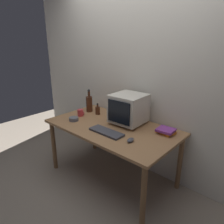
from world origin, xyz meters
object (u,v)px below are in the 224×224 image
object	(u,v)px
bottle_short	(98,110)
cd_spindle	(74,119)
crt_monitor	(128,109)
bottle_tall	(89,103)
keyboard	(106,132)
book_stack	(166,131)
mug	(81,113)
computer_mouse	(130,140)

from	to	relation	value
bottle_short	cd_spindle	bearing A→B (deg)	-98.28
cd_spindle	crt_monitor	bearing A→B (deg)	34.48
bottle_tall	cd_spindle	size ratio (longest dim) A/B	2.72
bottle_tall	crt_monitor	bearing A→B (deg)	1.15
keyboard	book_stack	world-z (taller)	book_stack
keyboard	mug	bearing A→B (deg)	165.68
keyboard	computer_mouse	bearing A→B (deg)	2.42
computer_mouse	cd_spindle	size ratio (longest dim) A/B	0.83
crt_monitor	computer_mouse	bearing A→B (deg)	-49.26
computer_mouse	book_stack	xyz separation A→B (m)	(0.17, 0.42, 0.01)
computer_mouse	book_stack	bearing A→B (deg)	56.50
computer_mouse	mug	xyz separation A→B (m)	(-0.97, 0.15, 0.03)
mug	cd_spindle	size ratio (longest dim) A/B	1.00
computer_mouse	bottle_short	distance (m)	0.91
book_stack	mug	size ratio (longest dim) A/B	1.75
bottle_short	mug	size ratio (longest dim) A/B	1.35
computer_mouse	cd_spindle	world-z (taller)	cd_spindle
computer_mouse	bottle_short	world-z (taller)	bottle_short
computer_mouse	keyboard	bearing A→B (deg)	170.87
bottle_tall	cd_spindle	bearing A→B (deg)	-72.29
keyboard	bottle_tall	world-z (taller)	bottle_tall
bottle_short	cd_spindle	size ratio (longest dim) A/B	1.35
bottle_short	cd_spindle	world-z (taller)	bottle_short
crt_monitor	mug	xyz separation A→B (m)	(-0.65, -0.22, -0.15)
keyboard	bottle_tall	size ratio (longest dim) A/B	1.29
keyboard	mug	size ratio (longest dim) A/B	3.50
mug	cd_spindle	xyz separation A→B (m)	(0.07, -0.17, -0.02)
keyboard	bottle_tall	distance (m)	0.79
bottle_short	book_stack	world-z (taller)	bottle_short
bottle_tall	bottle_short	bearing A→B (deg)	-1.56
bottle_tall	cd_spindle	distance (m)	0.41
computer_mouse	crt_monitor	bearing A→B (deg)	119.12
keyboard	book_stack	xyz separation A→B (m)	(0.50, 0.44, 0.02)
crt_monitor	bottle_short	bearing A→B (deg)	-177.94
computer_mouse	bottle_tall	world-z (taller)	bottle_tall
keyboard	bottle_short	size ratio (longest dim) A/B	2.58
bottle_tall	bottle_short	xyz separation A→B (m)	(0.18, -0.00, -0.06)
mug	cd_spindle	bearing A→B (deg)	-67.65
crt_monitor	book_stack	xyz separation A→B (m)	(0.49, 0.05, -0.16)
computer_mouse	mug	distance (m)	0.98
book_stack	bottle_tall	bearing A→B (deg)	-176.81
bottle_short	computer_mouse	bearing A→B (deg)	-22.67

